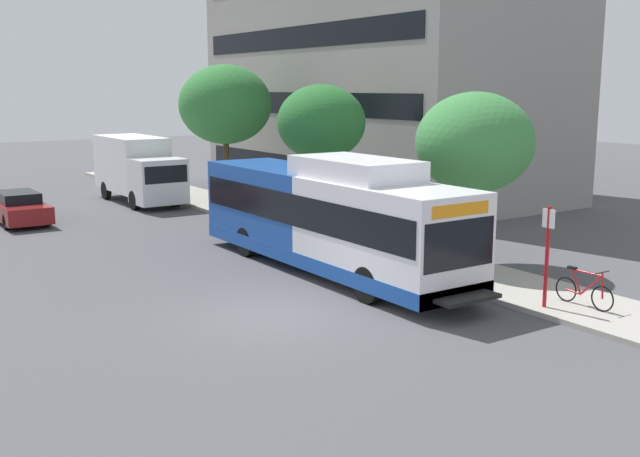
% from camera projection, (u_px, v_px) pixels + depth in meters
% --- Properties ---
extents(ground_plane, '(120.00, 120.00, 0.00)m').
position_uv_depth(ground_plane, '(153.00, 257.00, 25.33)').
color(ground_plane, '#4C4C51').
extents(sidewalk_curb, '(3.00, 56.00, 0.14)m').
position_uv_depth(sidewalk_curb, '(354.00, 242.00, 27.52)').
color(sidewalk_curb, '#A8A399').
rests_on(sidewalk_curb, ground).
extents(transit_bus, '(2.58, 12.25, 3.65)m').
position_uv_depth(transit_bus, '(329.00, 218.00, 23.14)').
color(transit_bus, white).
rests_on(transit_bus, ground).
extents(bus_stop_sign_pole, '(0.10, 0.36, 2.60)m').
position_uv_depth(bus_stop_sign_pole, '(547.00, 249.00, 18.86)').
color(bus_stop_sign_pole, red).
rests_on(bus_stop_sign_pole, sidewalk_curb).
extents(bicycle_parked, '(0.52, 1.76, 1.02)m').
position_uv_depth(bicycle_parked, '(584.00, 290.00, 19.10)').
color(bicycle_parked, black).
rests_on(bicycle_parked, sidewalk_curb).
extents(street_tree_near_stop, '(3.73, 3.73, 5.41)m').
position_uv_depth(street_tree_near_stop, '(475.00, 143.00, 23.49)').
color(street_tree_near_stop, '#4C3823').
rests_on(street_tree_near_stop, sidewalk_curb).
extents(street_tree_mid_block, '(3.54, 3.54, 5.66)m').
position_uv_depth(street_tree_mid_block, '(321.00, 123.00, 29.82)').
color(street_tree_mid_block, '#4C3823').
rests_on(street_tree_mid_block, sidewalk_curb).
extents(street_tree_far_block, '(4.55, 4.55, 6.65)m').
position_uv_depth(street_tree_far_block, '(225.00, 105.00, 36.60)').
color(street_tree_far_block, '#4C3823').
rests_on(street_tree_far_block, sidewalk_curb).
extents(parked_car_far_lane, '(1.80, 4.50, 1.33)m').
position_uv_depth(parked_car_far_lane, '(19.00, 208.00, 31.66)').
color(parked_car_far_lane, maroon).
rests_on(parked_car_far_lane, ground).
extents(box_truck_background, '(2.32, 7.01, 3.25)m').
position_uv_depth(box_truck_background, '(138.00, 168.00, 37.19)').
color(box_truck_background, silver).
rests_on(box_truck_background, ground).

